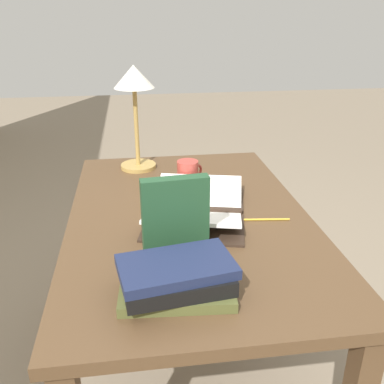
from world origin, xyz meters
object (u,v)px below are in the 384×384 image
(book_stack_tall, at_px, (177,279))
(book_standing_upright, at_px, (175,218))
(open_book, at_px, (196,208))
(reading_lamp, at_px, (134,90))
(coffee_mug, at_px, (188,173))
(pencil, at_px, (265,219))

(book_stack_tall, bearing_deg, book_standing_upright, -5.48)
(open_book, height_order, reading_lamp, reading_lamp)
(reading_lamp, relative_size, coffee_mug, 4.08)
(open_book, height_order, pencil, open_book)
(book_stack_tall, distance_m, coffee_mug, 0.70)
(book_standing_upright, height_order, coffee_mug, book_standing_upright)
(book_standing_upright, relative_size, reading_lamp, 0.54)
(book_stack_tall, xyz_separation_m, pencil, (0.35, -0.33, -0.04))
(open_book, xyz_separation_m, book_stack_tall, (-0.43, 0.11, 0.03))
(book_standing_upright, xyz_separation_m, coffee_mug, (0.51, -0.10, -0.07))
(open_book, distance_m, book_standing_upright, 0.29)
(book_standing_upright, height_order, pencil, book_standing_upright)
(book_stack_tall, height_order, coffee_mug, coffee_mug)
(open_book, distance_m, pencil, 0.23)
(open_book, bearing_deg, coffee_mug, 12.33)
(coffee_mug, bearing_deg, book_stack_tall, 170.26)
(book_stack_tall, xyz_separation_m, reading_lamp, (0.91, 0.07, 0.29))
(reading_lamp, relative_size, pencil, 2.64)
(open_book, relative_size, book_standing_upright, 2.11)
(book_stack_tall, xyz_separation_m, coffee_mug, (0.69, -0.12, 0.00))
(open_book, distance_m, reading_lamp, 0.59)
(book_stack_tall, bearing_deg, coffee_mug, -9.74)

